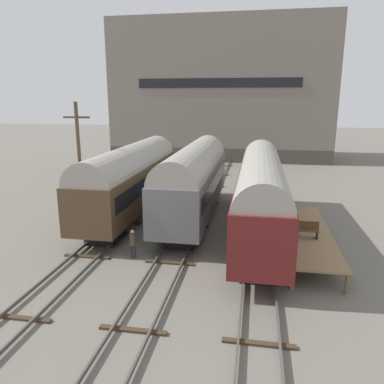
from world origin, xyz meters
TOP-DOWN VIEW (x-y plane):
  - ground_plane at (0.00, 0.00)m, footprint 200.00×200.00m
  - track_left at (-4.63, 0.00)m, footprint 2.60×60.00m
  - track_middle at (0.00, 0.00)m, footprint 2.60×60.00m
  - track_right at (4.63, 0.00)m, footprint 2.60×60.00m
  - train_car_grey at (0.00, 4.91)m, footprint 3.06×15.03m
  - train_car_brown at (-4.63, 4.68)m, footprint 3.02×15.27m
  - train_car_maroon at (4.63, 2.13)m, footprint 2.84×17.05m
  - station_platform at (7.29, 0.39)m, footprint 2.68×10.37m
  - bench at (7.11, -0.58)m, footprint 1.40×0.40m
  - person_worker at (-2.12, -2.63)m, footprint 0.32×0.32m
  - utility_pole at (-7.35, 2.33)m, footprint 1.80×0.24m
  - warehouse_building at (-1.06, 35.78)m, footprint 30.51×12.09m

SIDE VIEW (x-z plane):
  - ground_plane at x=0.00m, z-range 0.00..0.00m
  - track_left at x=-4.63m, z-range 0.01..0.27m
  - track_middle at x=0.00m, z-range 0.01..0.27m
  - track_right at x=4.63m, z-range 0.01..0.27m
  - station_platform at x=7.29m, z-range 0.42..1.45m
  - person_worker at x=-2.12m, z-range 0.16..1.79m
  - bench at x=7.11m, z-range 1.06..1.97m
  - train_car_brown at x=-4.63m, z-range 0.35..5.57m
  - train_car_maroon at x=4.63m, z-range 0.38..5.60m
  - train_car_grey at x=0.00m, z-range 0.35..5.68m
  - utility_pole at x=-7.35m, z-range 0.16..8.43m
  - warehouse_building at x=-1.06m, z-range 0.00..19.03m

